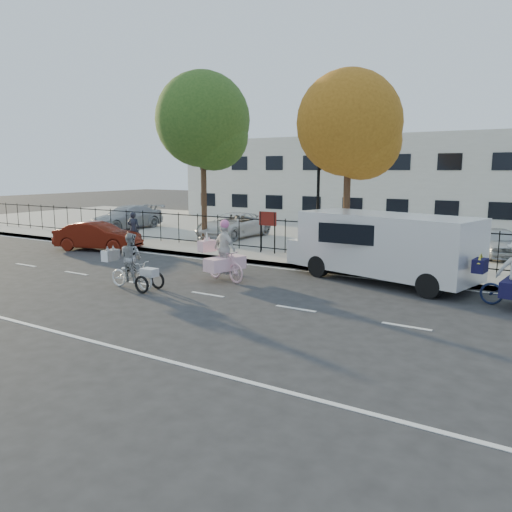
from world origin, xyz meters
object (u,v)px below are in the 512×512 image
Objects in this scene: white_van at (382,245)px; lot_car_a at (127,217)px; lamppost at (318,185)px; unicorn_bike at (224,258)px; red_sedan at (98,236)px; lot_car_b at (233,225)px; lot_car_d at (499,242)px; pedestrian at (134,229)px; zebra_trike at (132,267)px.

white_van reaches higher than lot_car_a.
lamppost is 2.03× the size of unicorn_bike.
red_sedan is (-10.02, -2.68, -2.45)m from lamppost.
unicorn_bike reaches higher than lot_car_b.
red_sedan is at bearing -165.04° from lamppost.
white_van is 1.92× the size of lot_car_d.
white_van reaches higher than unicorn_bike.
unicorn_bike is 8.57m from pedestrian.
red_sedan is at bearing -118.47° from lot_car_b.
pedestrian is at bearing -58.02° from red_sedan.
zebra_trike is 0.43× the size of lot_car_a.
lot_car_a is at bearing 166.92° from lamppost.
unicorn_bike is 11.87m from lot_car_d.
lot_car_b is 1.33× the size of lot_car_d.
lot_car_b is at bearing 164.31° from white_van.
pedestrian is (1.05, 1.28, 0.30)m from red_sedan.
unicorn_bike is 5.34m from white_van.
unicorn_bike is 0.31× the size of white_van.
unicorn_bike is at bearing -123.02° from red_sedan.
lot_car_a is at bearing 44.98° from zebra_trike.
lamppost is 14.88m from lot_car_a.
unicorn_bike is 0.53× the size of red_sedan.
zebra_trike is at bearing -112.20° from lamppost.
zebra_trike is 0.30× the size of white_van.
lot_car_d is at bearing 80.36° from white_van.
lot_car_b is (-3.43, 10.80, 0.12)m from zebra_trike.
lot_car_a is 1.36× the size of lot_car_d.
red_sedan is at bearing -176.18° from lot_car_d.
pedestrian is (-5.94, 6.02, 0.27)m from zebra_trike.
lamppost is at bearing -93.64° from red_sedan.
lamppost is 7.64m from lot_car_b.
lot_car_a is (-17.75, 5.63, -0.41)m from white_van.
zebra_trike reaches higher than lot_car_b.
lot_car_d is (20.65, 0.93, -0.09)m from lot_car_a.
lot_car_a is at bearing -177.60° from lot_car_b.
white_van reaches higher than lot_car_b.
pedestrian is 16.31m from lot_car_d.
unicorn_bike reaches higher than pedestrian.
lot_car_d is at bearing 5.97° from lot_car_b.
white_van is at bearing -27.83° from lot_car_b.
red_sedan is 0.83× the size of lot_car_a.
zebra_trike is 15.59m from lot_car_a.
lot_car_a is 7.87m from lot_car_b.
zebra_trike is 0.52× the size of red_sedan.
lamppost is 4.53m from white_van.
unicorn_bike is at bearing -148.31° from lot_car_d.
lamppost is 2.69× the size of pedestrian.
unicorn_bike is 1.32× the size of pedestrian.
pedestrian is at bearing 80.74° from unicorn_bike.
lot_car_d is (6.33, 4.26, -2.35)m from lamppost.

